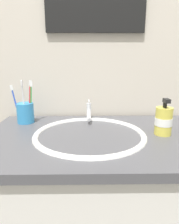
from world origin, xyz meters
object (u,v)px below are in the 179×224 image
Objects in this scene: toothbrush_cup at (25,113)px; toothbrush_white at (23,99)px; faucet at (89,112)px; toothbrush_green at (31,99)px; toothbrush_red at (30,99)px; toothbrush_blue at (15,102)px; soap_dispenser at (164,121)px.

toothbrush_white reaches higher than toothbrush_cup.
toothbrush_green is (-0.28, -0.03, 0.07)m from faucet.
toothbrush_white is 0.04m from toothbrush_red.
toothbrush_green reaches higher than toothbrush_blue.
toothbrush_red reaches higher than toothbrush_blue.
toothbrush_white is at bearing -127.38° from toothbrush_red.
toothbrush_blue is 1.20× the size of soap_dispenser.
toothbrush_green reaches higher than soap_dispenser.
toothbrush_white is at bearing -12.48° from toothbrush_blue.
toothbrush_blue is 0.90× the size of toothbrush_red.
toothbrush_cup is 0.64m from soap_dispenser.
toothbrush_red reaches higher than faucet.
toothbrush_cup is 0.48× the size of toothbrush_red.
toothbrush_blue reaches higher than soap_dispenser.
toothbrush_green reaches higher than toothbrush_cup.
toothbrush_cup is at bearing 163.67° from soap_dispenser.
toothbrush_green is at bearing 17.11° from toothbrush_blue.
toothbrush_cup is 0.64× the size of soap_dispenser.
faucet and toothbrush_cup have the same top height.
faucet is 0.36m from toothbrush_blue.
toothbrush_cup is 0.08m from toothbrush_red.
faucet is at bearing 6.27° from toothbrush_cup.
faucet is 0.74× the size of toothbrush_red.
toothbrush_blue is at bearing 167.52° from toothbrush_white.
toothbrush_blue is at bearing 165.94° from soap_dispenser.
toothbrush_blue is 0.68m from soap_dispenser.
faucet is at bearing 144.59° from soap_dispenser.
toothbrush_red is (0.02, 0.03, -0.00)m from toothbrush_white.
faucet is 0.82× the size of toothbrush_blue.
toothbrush_cup is at bearing -173.16° from toothbrush_red.
toothbrush_red is (-0.29, -0.03, 0.08)m from faucet.
toothbrush_blue is 0.89× the size of toothbrush_white.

